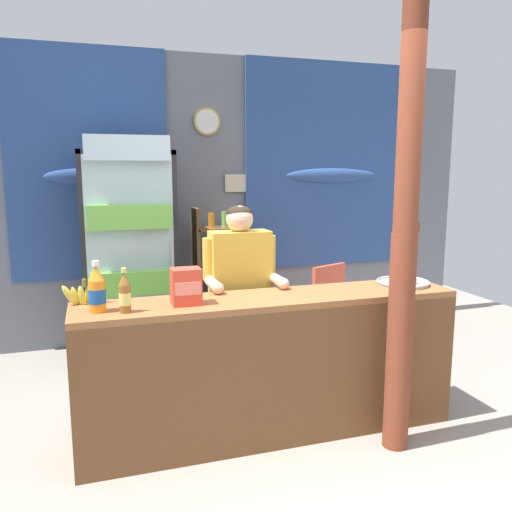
% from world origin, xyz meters
% --- Properties ---
extents(ground_plane, '(7.68, 7.68, 0.00)m').
position_xyz_m(ground_plane, '(0.00, 1.05, 0.00)').
color(ground_plane, gray).
extents(back_wall_curtained, '(5.72, 0.22, 2.86)m').
position_xyz_m(back_wall_curtained, '(0.03, 2.67, 1.48)').
color(back_wall_curtained, slate).
rests_on(back_wall_curtained, ground).
extents(stall_counter, '(2.47, 0.47, 0.94)m').
position_xyz_m(stall_counter, '(-0.14, 0.35, 0.56)').
color(stall_counter, '#935B33').
rests_on(stall_counter, ground).
extents(timber_post, '(0.18, 0.16, 2.73)m').
position_xyz_m(timber_post, '(0.56, 0.05, 1.31)').
color(timber_post, brown).
rests_on(timber_post, ground).
extents(drink_fridge, '(0.79, 0.76, 2.01)m').
position_xyz_m(drink_fridge, '(-0.92, 2.04, 1.11)').
color(drink_fridge, '#232328').
rests_on(drink_fridge, ground).
extents(bottle_shelf_rack, '(0.48, 0.28, 1.37)m').
position_xyz_m(bottle_shelf_rack, '(-0.04, 2.31, 0.71)').
color(bottle_shelf_rack, brown).
rests_on(bottle_shelf_rack, ground).
extents(plastic_lawn_chair, '(0.58, 0.58, 0.86)m').
position_xyz_m(plastic_lawn_chair, '(0.82, 1.82, 0.49)').
color(plastic_lawn_chair, '#E5563D').
rests_on(plastic_lawn_chair, ground).
extents(shopkeeper, '(0.54, 0.42, 1.49)m').
position_xyz_m(shopkeeper, '(-0.23, 0.88, 0.94)').
color(shopkeeper, '#28282D').
rests_on(shopkeeper, ground).
extents(soda_bottle_orange_soda, '(0.10, 0.10, 0.30)m').
position_xyz_m(soda_bottle_orange_soda, '(-1.21, 0.41, 1.06)').
color(soda_bottle_orange_soda, orange).
rests_on(soda_bottle_orange_soda, stall_counter).
extents(soda_bottle_iced_tea, '(0.07, 0.07, 0.26)m').
position_xyz_m(soda_bottle_iced_tea, '(-1.06, 0.35, 1.04)').
color(soda_bottle_iced_tea, brown).
rests_on(soda_bottle_iced_tea, stall_counter).
extents(snack_box_crackers, '(0.17, 0.14, 0.22)m').
position_xyz_m(snack_box_crackers, '(-0.69, 0.42, 1.05)').
color(snack_box_crackers, '#E5422D').
rests_on(snack_box_crackers, stall_counter).
extents(pastry_tray, '(0.37, 0.37, 0.07)m').
position_xyz_m(pastry_tray, '(0.85, 0.49, 0.96)').
color(pastry_tray, '#BCBCC1').
rests_on(pastry_tray, stall_counter).
extents(banana_bunch, '(0.27, 0.06, 0.16)m').
position_xyz_m(banana_bunch, '(-1.28, 0.61, 0.99)').
color(banana_bunch, '#DBCC42').
rests_on(banana_bunch, stall_counter).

